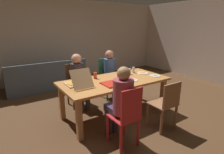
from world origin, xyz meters
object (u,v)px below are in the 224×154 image
Objects in this scene: person_0 at (79,77)px; chair_2 at (126,116)px; couch at (47,79)px; plate_0 at (155,76)px; plate_2 at (133,80)px; pizza_box_1 at (77,82)px; pizza_box_0 at (112,84)px; plate_1 at (142,73)px; chair_0 at (76,82)px; drinking_glass_2 at (95,76)px; chair_1 at (107,76)px; drinking_glass_1 at (129,71)px; dining_table at (115,84)px; person_2 at (121,99)px; person_1 at (111,71)px; drinking_glass_0 at (133,70)px; chair_3 at (166,104)px.

person_0 is 1.24× the size of chair_2.
plate_0 is at bearing -59.11° from couch.
pizza_box_1 is at bearing 161.92° from plate_2.
pizza_box_0 is 1.61× the size of plate_0.
pizza_box_0 is 1.05m from plate_1.
chair_0 reaches higher than drinking_glass_2.
drinking_glass_1 is (0.08, -0.80, 0.27)m from chair_1.
couch is (-1.17, 1.49, -0.27)m from chair_1.
person_0 is at bearing 64.53° from pizza_box_1.
plate_0 reaches higher than dining_table.
person_0 is 1.68m from plate_0.
pizza_box_1 is (-0.75, 0.12, 0.14)m from dining_table.
drinking_glass_2 reaches higher than plate_2.
person_2 is 4.89× the size of plate_1.
person_0 is 5.46× the size of plate_0.
person_1 reaches higher than pizza_box_1.
person_1 is 1.38m from pizza_box_1.
person_1 is at bearing 117.35° from plate_1.
chair_1 is 0.80× the size of person_2.
pizza_box_0 is (0.24, 0.59, 0.05)m from person_2.
couch reaches higher than plate_1.
person_1 reaches higher than drinking_glass_0.
plate_1 is at bearing 34.97° from person_2.
pizza_box_1 is at bearing -90.44° from couch.
dining_table is 0.92m from person_1.
person_2 is (-0.87, -1.61, 0.01)m from person_1.
drinking_glass_2 is (0.15, -0.65, 0.29)m from chair_0.
plate_1 is at bearing -56.97° from couch.
chair_2 is 7.73× the size of drinking_glass_2.
person_1 is 1.26× the size of chair_2.
drinking_glass_2 is 2.28m from couch.
chair_2 is (-0.44, -0.95, -0.16)m from dining_table.
chair_3 is at bearing -60.03° from drinking_glass_2.
plate_1 is 2.01× the size of drinking_glass_0.
person_0 is at bearing -168.08° from chair_1.
drinking_glass_1 is (0.08, -0.63, 0.11)m from person_1.
drinking_glass_0 is at bearing 19.33° from dining_table.
drinking_glass_1 is at bearing 28.55° from pizza_box_0.
dining_table is at bearing 114.76° from chair_3.
chair_3 is at bearing -122.44° from plate_0.
person_2 reaches higher than chair_3.
chair_0 is 0.99× the size of chair_2.
person_2 reaches higher than drinking_glass_2.
plate_2 is at bearing -151.08° from plate_1.
chair_1 is 0.23m from person_1.
chair_0 is 2.09m from chair_3.
chair_2 is 1.64m from plate_1.
person_1 is (0.44, 0.81, 0.05)m from dining_table.
person_0 is 1.96m from chair_3.
plate_0 is at bearing -67.01° from drinking_glass_0.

